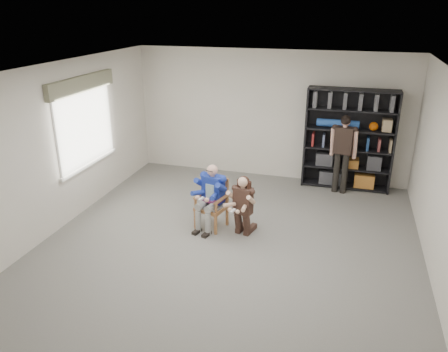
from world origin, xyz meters
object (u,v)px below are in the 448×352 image
(kneeling_woman, at_px, (242,206))
(bookshelf, at_px, (349,140))
(armchair, at_px, (211,204))
(seated_man, at_px, (211,197))
(standing_man, at_px, (342,155))

(kneeling_woman, relative_size, bookshelf, 0.50)
(armchair, xyz_separation_m, seated_man, (0.00, 0.00, 0.13))
(armchair, relative_size, kneeling_woman, 0.84)
(seated_man, xyz_separation_m, standing_man, (2.08, 2.21, 0.24))
(seated_man, bearing_deg, kneeling_woman, 2.40)
(standing_man, bearing_deg, armchair, -122.73)
(kneeling_woman, distance_m, bookshelf, 3.13)
(seated_man, distance_m, standing_man, 3.04)
(seated_man, bearing_deg, standing_man, 60.83)
(seated_man, relative_size, bookshelf, 0.55)
(kneeling_woman, height_order, standing_man, standing_man)
(kneeling_woman, relative_size, standing_man, 0.65)
(standing_man, bearing_deg, seated_man, -122.73)
(kneeling_woman, xyz_separation_m, bookshelf, (1.59, 2.65, 0.52))
(seated_man, bearing_deg, bookshelf, 63.38)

